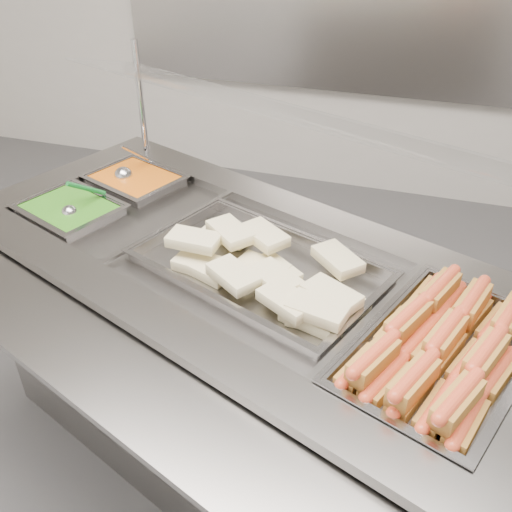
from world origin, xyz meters
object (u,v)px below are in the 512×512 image
(sneeze_guard, at_px, (291,117))
(steam_counter, at_px, (245,366))
(ladle, at_px, (125,175))
(pan_hotdogs, at_px, (441,362))
(serving_spoon, at_px, (73,208))
(pan_wraps, at_px, (259,271))

(sneeze_guard, bearing_deg, steam_counter, -111.39)
(ladle, bearing_deg, pan_hotdogs, -27.08)
(ladle, height_order, serving_spoon, ladle)
(pan_wraps, distance_m, ladle, 0.67)
(pan_wraps, xyz_separation_m, ladle, (-0.57, 0.35, 0.03))
(steam_counter, distance_m, pan_hotdogs, 0.66)
(pan_hotdogs, height_order, ladle, ladle)
(pan_hotdogs, distance_m, serving_spoon, 1.10)
(steam_counter, distance_m, ladle, 0.74)
(pan_hotdogs, bearing_deg, serving_spoon, 165.50)
(sneeze_guard, relative_size, serving_spoon, 9.57)
(sneeze_guard, bearing_deg, ladle, 165.93)
(pan_wraps, bearing_deg, pan_hotdogs, -21.39)
(sneeze_guard, bearing_deg, serving_spoon, -170.46)
(sneeze_guard, bearing_deg, pan_wraps, -96.04)
(pan_hotdogs, height_order, pan_wraps, same)
(steam_counter, height_order, sneeze_guard, sneeze_guard)
(ladle, distance_m, serving_spoon, 0.26)
(pan_wraps, bearing_deg, steam_counter, 158.61)
(sneeze_guard, xyz_separation_m, serving_spoon, (-0.62, -0.10, -0.31))
(pan_wraps, xyz_separation_m, serving_spoon, (-0.60, 0.09, 0.03))
(pan_wraps, height_order, serving_spoon, serving_spoon)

